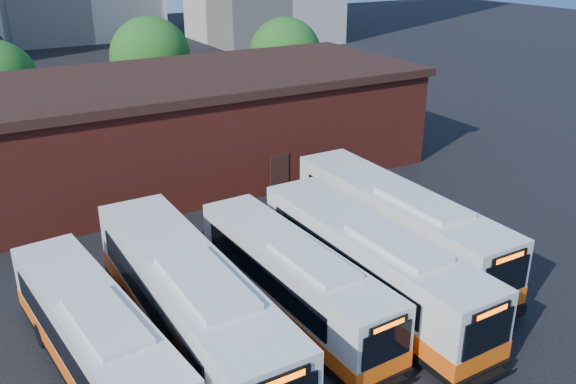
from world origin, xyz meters
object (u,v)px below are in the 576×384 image
bus_mideast (370,268)px  bus_east (396,227)px  transit_worker (502,319)px  bus_farwest (96,342)px  bus_west (190,308)px  bus_midwest (293,282)px

bus_mideast → bus_east: (3.29, 2.35, 0.06)m
bus_mideast → transit_worker: size_ratio=7.21×
bus_east → bus_farwest: bearing=-173.7°
bus_farwest → bus_mideast: (10.87, -0.69, 0.15)m
bus_west → bus_midwest: bus_west is taller
bus_west → bus_mideast: bearing=-6.1°
bus_farwest → bus_midwest: 7.70m
bus_mideast → bus_east: bus_east is taller
bus_midwest → transit_worker: (5.91, -5.36, -0.55)m
bus_east → transit_worker: (-0.55, -6.93, -0.75)m
bus_farwest → bus_east: bearing=0.2°
bus_farwest → bus_mideast: bus_mideast is taller
bus_farwest → transit_worker: (13.62, -5.27, -0.53)m
bus_east → transit_worker: bus_east is taller
bus_west → bus_midwest: bearing=0.4°
bus_west → bus_east: size_ratio=1.03×
bus_mideast → transit_worker: 5.38m
bus_farwest → transit_worker: size_ratio=6.55×
bus_midwest → bus_east: bus_east is taller
bus_mideast → transit_worker: (2.75, -4.57, -0.69)m
bus_midwest → bus_mideast: (3.17, -0.78, 0.14)m
bus_farwest → bus_midwest: (7.70, 0.09, 0.01)m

